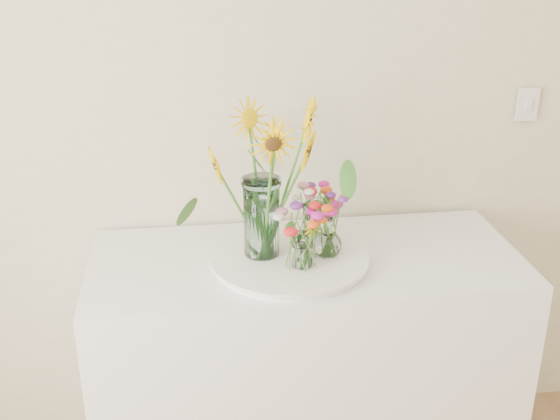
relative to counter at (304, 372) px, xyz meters
The scene contains 10 objects.
counter is the anchor object (origin of this frame).
tray 0.47m from the counter, 145.48° to the right, with size 0.48×0.48×0.03m, color white.
mason_jar 0.62m from the counter, behind, with size 0.11×0.11×0.26m, color #A8D6D9.
sunflower_bouquet 0.75m from the counter, behind, with size 0.57×0.57×0.51m, color #E6B804, non-canonical shape.
small_vase_a 0.54m from the counter, 105.90° to the right, with size 0.06×0.06×0.11m, color white.
wildflower_posy_a 0.59m from the counter, 105.90° to the right, with size 0.20×0.20×0.20m, color #E24413, non-canonical shape.
small_vase_b 0.55m from the counter, 40.22° to the right, with size 0.09×0.09×0.13m, color white, non-canonical shape.
wildflower_posy_b 0.59m from the counter, 40.22° to the right, with size 0.20×0.20×0.22m, color #E24413, non-canonical shape.
small_vase_c 0.55m from the counter, 61.19° to the left, with size 0.08×0.08×0.13m, color white.
wildflower_posy_c 0.59m from the counter, 61.19° to the left, with size 0.20×0.20×0.22m, color #E24413, non-canonical shape.
Camera 1 is at (-0.44, -0.08, 1.93)m, focal length 45.00 mm.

